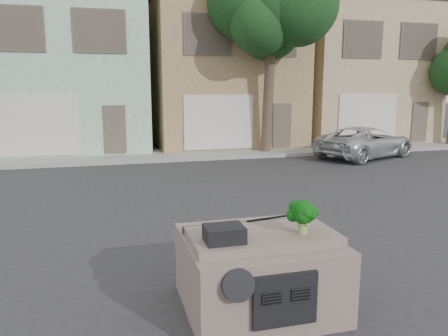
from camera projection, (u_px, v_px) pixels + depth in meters
name	position (u px, v px, depth m)	size (l,w,h in m)	color
ground_plane	(208.00, 236.00, 8.91)	(120.00, 120.00, 0.00)	#303033
sidewalk	(153.00, 155.00, 18.86)	(40.00, 3.00, 0.15)	gray
townhouse_mint	(69.00, 70.00, 21.07)	(7.20, 8.20, 7.55)	#9BCEA7
townhouse_tan	(219.00, 72.00, 23.01)	(7.20, 8.20, 7.55)	#9E8159
townhouse_beige	(345.00, 73.00, 24.95)	(7.20, 8.20, 7.55)	tan
silver_pickup	(365.00, 157.00, 18.80)	(2.20, 4.78, 1.33)	silver
tree_near	(269.00, 57.00, 18.72)	(4.40, 4.00, 8.50)	#173C18
car_dashboard	(258.00, 268.00, 5.97)	(2.00, 1.80, 1.12)	#79665D
instrument_hump	(224.00, 234.00, 5.36)	(0.48, 0.38, 0.20)	black
wiper_arm	(268.00, 218.00, 6.29)	(0.70, 0.03, 0.02)	black
broccoli	(303.00, 217.00, 5.63)	(0.38, 0.38, 0.46)	#083A0A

